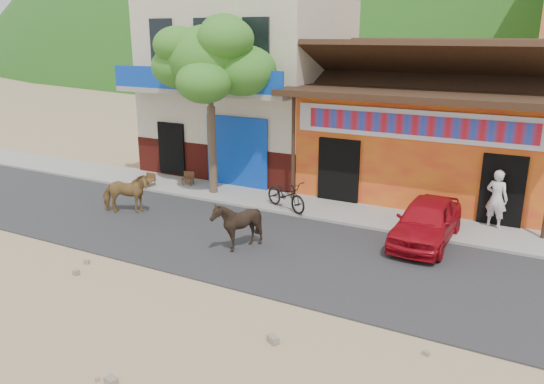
{
  "coord_description": "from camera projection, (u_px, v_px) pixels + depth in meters",
  "views": [
    {
      "loc": [
        5.63,
        -9.0,
        5.48
      ],
      "look_at": [
        -0.78,
        3.0,
        1.4
      ],
      "focal_mm": 35.0,
      "sensor_mm": 36.0,
      "label": 1
    }
  ],
  "objects": [
    {
      "name": "cow_dark",
      "position": [
        237.0,
        225.0,
        13.74
      ],
      "size": [
        1.57,
        1.5,
        1.36
      ],
      "primitive_type": "imported",
      "rotation": [
        0.0,
        0.0,
        -1.16
      ],
      "color": "black",
      "rests_on": "road"
    },
    {
      "name": "red_car",
      "position": [
        426.0,
        221.0,
        14.24
      ],
      "size": [
        1.49,
        3.55,
        1.2
      ],
      "primitive_type": "imported",
      "rotation": [
        0.0,
        0.0,
        -0.02
      ],
      "color": "#AC0C18",
      "rests_on": "road"
    },
    {
      "name": "road",
      "position": [
        289.0,
        251.0,
        13.82
      ],
      "size": [
        60.0,
        5.0,
        0.04
      ],
      "primitive_type": "cube",
      "color": "#28282B",
      "rests_on": "ground"
    },
    {
      "name": "ground",
      "position": [
        239.0,
        292.0,
        11.72
      ],
      "size": [
        120.0,
        120.0,
        0.0
      ],
      "primitive_type": "plane",
      "color": "#9E825B",
      "rests_on": "ground"
    },
    {
      "name": "dance_club",
      "position": [
        434.0,
        142.0,
        18.75
      ],
      "size": [
        8.0,
        6.0,
        3.6
      ],
      "primitive_type": "cube",
      "color": "orange",
      "rests_on": "ground"
    },
    {
      "name": "tree",
      "position": [
        211.0,
        107.0,
        17.8
      ],
      "size": [
        3.0,
        3.0,
        6.0
      ],
      "primitive_type": null,
      "color": "#2D721E",
      "rests_on": "sidewalk"
    },
    {
      "name": "cafe_building",
      "position": [
        251.0,
        84.0,
        21.64
      ],
      "size": [
        7.0,
        6.0,
        7.0
      ],
      "primitive_type": "cube",
      "color": "beige",
      "rests_on": "ground"
    },
    {
      "name": "pedestrian",
      "position": [
        497.0,
        199.0,
        15.07
      ],
      "size": [
        0.71,
        0.57,
        1.7
      ],
      "primitive_type": "imported",
      "rotation": [
        0.0,
        0.0,
        2.85
      ],
      "color": "white",
      "rests_on": "sidewalk"
    },
    {
      "name": "cafe_chair_right",
      "position": [
        188.0,
        173.0,
        19.49
      ],
      "size": [
        0.49,
        0.49,
        0.85
      ],
      "primitive_type": null,
      "rotation": [
        0.0,
        0.0,
        0.29
      ],
      "color": "#4E2D1A",
      "rests_on": "sidewalk"
    },
    {
      "name": "cow_tan",
      "position": [
        126.0,
        193.0,
        16.55
      ],
      "size": [
        1.66,
        1.35,
        1.28
      ],
      "primitive_type": "imported",
      "rotation": [
        0.0,
        0.0,
        2.08
      ],
      "color": "olive",
      "rests_on": "road"
    },
    {
      "name": "cafe_chair_left",
      "position": [
        148.0,
        175.0,
        19.25
      ],
      "size": [
        0.41,
        0.41,
        0.86
      ],
      "primitive_type": null,
      "rotation": [
        0.0,
        0.0,
        0.01
      ],
      "color": "#482418",
      "rests_on": "sidewalk"
    },
    {
      "name": "scooter",
      "position": [
        286.0,
        195.0,
        16.7
      ],
      "size": [
        1.91,
        1.33,
        0.95
      ],
      "primitive_type": "imported",
      "rotation": [
        0.0,
        0.0,
        1.14
      ],
      "color": "black",
      "rests_on": "sidewalk"
    },
    {
      "name": "sidewalk",
      "position": [
        338.0,
        212.0,
        16.77
      ],
      "size": [
        60.0,
        2.0,
        0.12
      ],
      "primitive_type": "cube",
      "color": "gray",
      "rests_on": "ground"
    }
  ]
}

